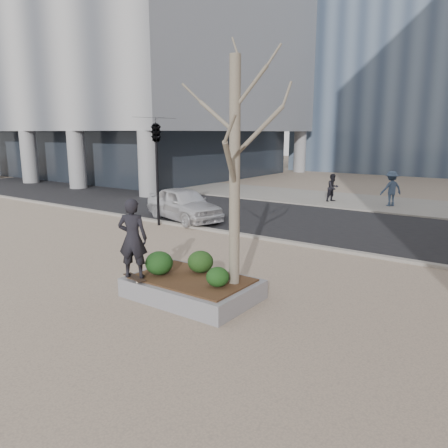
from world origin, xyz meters
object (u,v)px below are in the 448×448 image
Objects in this scene: planter at (193,288)px; police_car at (184,204)px; skateboarder at (133,238)px; skateboard at (134,278)px.

police_car is (-6.28, 7.00, 0.53)m from planter.
skateboarder is 0.44× the size of police_car.
skateboard is at bearing -143.02° from planter.
planter is 3.85× the size of skateboard.
planter is 1.86m from skateboarder.
skateboarder is (0.00, 0.00, 0.98)m from skateboard.
skateboarder is at bearing 15.30° from skateboard.
police_car reaches higher than skateboard.
police_car is at bearing 131.92° from planter.
skateboarder is 9.42m from police_car.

